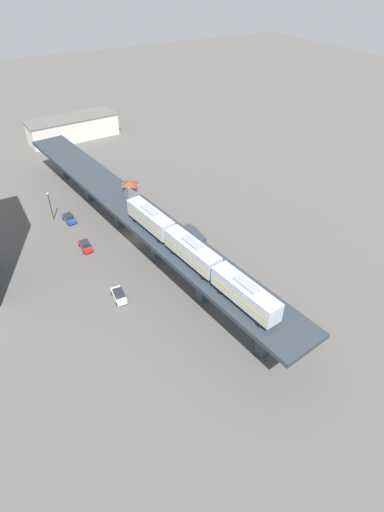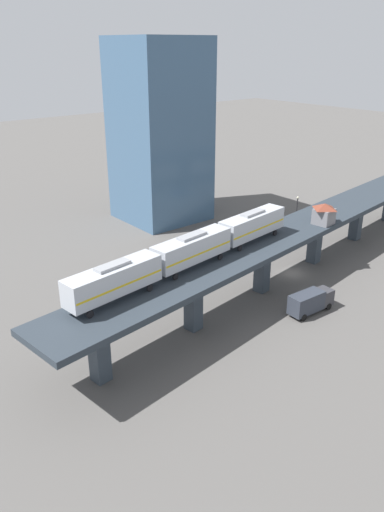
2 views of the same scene
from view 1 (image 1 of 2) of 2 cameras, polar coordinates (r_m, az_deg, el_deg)
ground_plane at (r=87.15m, az=-8.15°, el=2.48°), size 400.00×400.00×0.00m
elevated_viaduct at (r=83.25m, az=-8.50°, el=6.32°), size 19.78×92.33×8.09m
subway_train at (r=64.97m, az=-0.00°, el=0.73°), size 7.41×37.26×4.45m
signal_hut at (r=86.10m, az=-8.75°, el=9.68°), size 3.60×3.60×3.40m
street_car_blue at (r=95.71m, az=-17.18°, el=5.22°), size 2.29×4.56×1.89m
street_car_white at (r=72.28m, az=-10.43°, el=-5.52°), size 2.21×4.52×1.89m
street_car_red at (r=85.57m, az=-15.01°, el=1.47°), size 1.95×4.40×1.89m
delivery_truck at (r=83.62m, az=0.24°, el=2.70°), size 2.73×7.32×3.20m
street_lamp at (r=96.09m, az=-19.62°, el=7.03°), size 0.44×0.44×6.94m
warehouse_building at (r=142.12m, az=-16.67°, el=17.16°), size 29.01×11.54×6.80m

